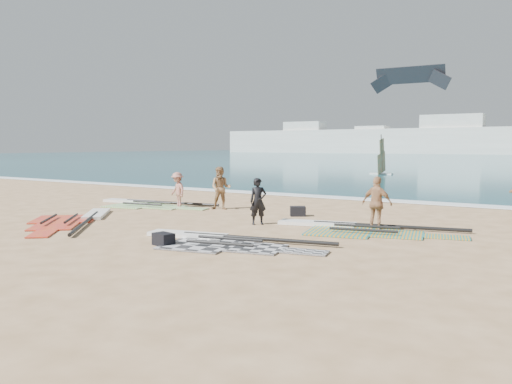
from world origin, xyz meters
The scene contains 15 objects.
ground centered at (0.00, 0.00, 0.00)m, with size 300.00×300.00×0.00m, color tan.
surf_line centered at (0.00, 12.30, 0.00)m, with size 300.00×1.20×0.04m, color white.
far_town centered at (-15.72, 150.00, 4.49)m, with size 160.00×8.00×12.00m.
rig_grey centered at (2.30, -0.54, 0.05)m, with size 5.87×2.85×0.20m.
rig_green centered at (-5.83, 4.88, 0.05)m, with size 6.19×2.82×0.20m.
rig_orange centered at (4.76, 3.52, 0.05)m, with size 6.32×3.12×0.20m.
rig_red centered at (-4.48, 0.09, 0.05)m, with size 4.75×5.65×0.20m.
gear_bag_near centered at (1.83, 5.42, 0.19)m, with size 0.59×0.43×0.37m, color black.
gear_bag_far centered at (1.31, -1.60, 0.17)m, with size 0.56×0.39×0.34m, color black.
person_wetsuit centered at (1.61, 2.84, 0.81)m, with size 0.59×0.39×1.62m, color black.
beachgoer_left centered at (-1.90, 5.47, 0.92)m, with size 0.89×0.69×1.83m, color #9C744B.
beachgoer_mid centered at (-3.92, 5.01, 0.78)m, with size 1.01×0.58×1.56m, color #B67163.
beachgoer_back centered at (5.48, 3.89, 0.87)m, with size 1.02×0.43×1.75m, color tan.
windsurfer_left centered at (-4.07, 33.71, 1.14)m, with size 2.07×2.52×3.76m.
kitesurf_kite centered at (-3.92, 42.03, 9.89)m, with size 8.44×1.22×2.64m.
Camera 1 is at (10.64, -11.70, 2.74)m, focal length 35.00 mm.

